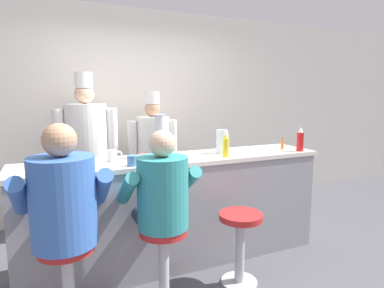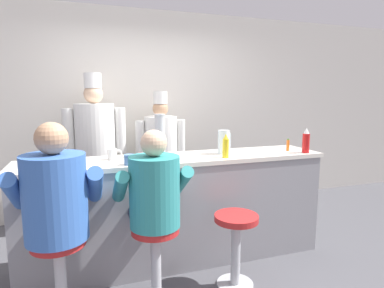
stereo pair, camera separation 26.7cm
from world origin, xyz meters
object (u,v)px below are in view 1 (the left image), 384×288
Objects in this scene: hot_sauce_bottle_orange at (282,144)px; diner_seated_teal at (162,199)px; water_pitcher_clear at (222,142)px; coffee_mug_blue at (133,161)px; cereal_bowl at (147,157)px; empty_stool_round at (240,237)px; diner_seated_blue at (64,207)px; ketchup_bottle_red at (300,140)px; coffee_mug_white at (113,156)px; mustard_bottle_yellow at (226,146)px; cook_in_whites_far at (153,150)px; breakfast_plate at (61,169)px; cup_stack_steel at (160,136)px; cook_in_whites_near at (87,145)px.

hot_sauce_bottle_orange is 1.63m from diner_seated_teal.
water_pitcher_clear is 0.97m from coffee_mug_blue.
cereal_bowl is 0.25× the size of empty_stool_round.
diner_seated_blue is at bearing -147.70° from coffee_mug_blue.
ketchup_bottle_red is at bearing -7.53° from cereal_bowl.
coffee_mug_white is 0.78m from diner_seated_blue.
coffee_mug_white is at bearing 166.40° from mustard_bottle_yellow.
cook_in_whites_far is at bearing 108.82° from water_pitcher_clear.
cook_in_whites_far reaches higher than water_pitcher_clear.
cup_stack_steel is at bearing 13.32° from breakfast_plate.
hot_sauce_bottle_orange is at bearing -3.53° from coffee_mug_white.
breakfast_plate is 0.14× the size of cook_in_whites_far.
breakfast_plate is at bearing -155.74° from coffee_mug_white.
coffee_mug_blue is at bearing -178.61° from mustard_bottle_yellow.
hot_sauce_bottle_orange is 0.53× the size of water_pitcher_clear.
cook_in_whites_near is (-1.02, 1.70, 0.60)m from empty_stool_round.
coffee_mug_white is (-0.29, 0.06, 0.02)m from cereal_bowl.
breakfast_plate is at bearing 147.62° from diner_seated_teal.
diner_seated_blue is (-1.50, -0.56, -0.27)m from water_pitcher_clear.
cook_in_whites_far is (1.13, 1.66, 0.03)m from diner_seated_blue.
ketchup_bottle_red is 1.25m from empty_stool_round.
water_pitcher_clear is 0.63m from cup_stack_steel.
breakfast_plate is 0.91m from cup_stack_steel.
cook_in_whites_near reaches higher than cereal_bowl.
coffee_mug_blue is at bearing -139.74° from cup_stack_steel.
water_pitcher_clear is at bearing 12.68° from coffee_mug_blue.
coffee_mug_white reaches higher than breakfast_plate.
cook_in_whites_far is (0.57, 1.31, -0.16)m from coffee_mug_blue.
hot_sauce_bottle_orange reaches higher than empty_stool_round.
empty_stool_round is (0.62, -0.59, -0.63)m from cereal_bowl.
cereal_bowl reaches higher than empty_stool_round.
hot_sauce_bottle_orange is at bearing 122.37° from ketchup_bottle_red.
mustard_bottle_yellow is (-0.87, 0.02, -0.01)m from ketchup_bottle_red.
mustard_bottle_yellow is 1.70× the size of coffee_mug_white.
cup_stack_steel is 0.30× the size of diner_seated_teal.
cook_in_whites_near is at bearing 101.70° from diner_seated_teal.
ketchup_bottle_red is at bearing 21.87° from empty_stool_round.
empty_stool_round is (0.48, -0.66, -0.80)m from cup_stack_steel.
cook_in_whites_far reaches higher than cereal_bowl.
empty_stool_round is 2.07m from cook_in_whites_near.
coffee_mug_blue is (-0.18, -0.20, 0.02)m from cereal_bowl.
cook_in_whites_near is at bearing 136.64° from water_pitcher_clear.
coffee_mug_blue is at bearing 154.30° from empty_stool_round.
cook_in_whites_far is at bearing 74.85° from diner_seated_teal.
coffee_mug_blue is at bearing -113.65° from cook_in_whites_far.
diner_seated_blue is at bearing -167.16° from hot_sauce_bottle_orange.
diner_seated_teal is 0.82× the size of cook_in_whites_far.
cereal_bowl is at bearing -70.20° from cook_in_whites_near.
mustard_bottle_yellow is 0.12× the size of cook_in_whites_near.
coffee_mug_blue is (-1.65, -0.15, -0.02)m from hot_sauce_bottle_orange.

